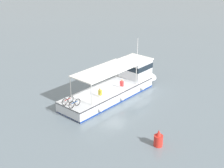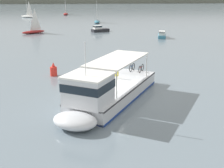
{
  "view_description": "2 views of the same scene",
  "coord_description": "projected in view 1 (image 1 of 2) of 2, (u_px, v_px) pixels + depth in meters",
  "views": [
    {
      "loc": [
        -6.01,
        27.92,
        14.0
      ],
      "look_at": [
        0.27,
        -0.84,
        1.4
      ],
      "focal_mm": 51.1,
      "sensor_mm": 36.0,
      "label": 1
    },
    {
      "loc": [
        -1.5,
        -24.07,
        8.59
      ],
      "look_at": [
        0.27,
        -0.84,
        1.4
      ],
      "focal_mm": 50.35,
      "sensor_mm": 36.0,
      "label": 2
    }
  ],
  "objects": [
    {
      "name": "ferry_main",
      "position": [
        119.0,
        85.0,
        32.88
      ],
      "size": [
        8.86,
        12.62,
        5.32
      ],
      "color": "silver",
      "rests_on": "ground"
    },
    {
      "name": "ground_plane",
      "position": [
        113.0,
        100.0,
        31.77
      ],
      "size": [
        400.0,
        400.0,
        0.0
      ],
      "primitive_type": "plane",
      "color": "slate"
    },
    {
      "name": "channel_buoy",
      "position": [
        158.0,
        139.0,
        24.27
      ],
      "size": [
        0.7,
        0.7,
        1.4
      ],
      "color": "red",
      "rests_on": "ground"
    }
  ]
}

